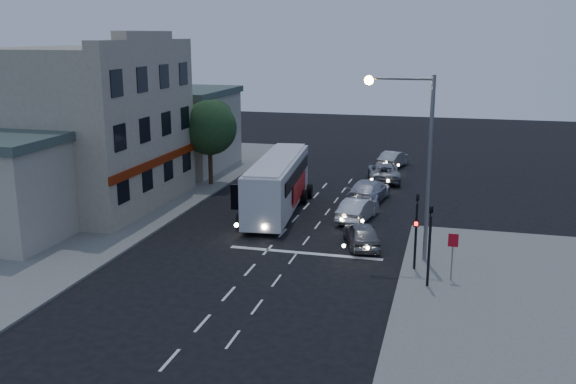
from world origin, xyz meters
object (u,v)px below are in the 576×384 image
(car_sedan_c, at_px, (384,172))
(regulatory_sign, at_px, (453,249))
(tour_bus, at_px, (278,183))
(car_suv, at_px, (362,234))
(traffic_signal_main, at_px, (416,222))
(street_tree, at_px, (209,125))
(streetlight, at_px, (416,147))
(car_sedan_a, at_px, (358,209))
(car_extra, at_px, (394,159))
(traffic_signal_side, at_px, (430,236))
(car_sedan_b, at_px, (369,191))

(car_sedan_c, relative_size, regulatory_sign, 2.27)
(tour_bus, relative_size, car_suv, 2.94)
(traffic_signal_main, relative_size, street_tree, 0.66)
(regulatory_sign, bearing_deg, streetlight, 128.75)
(car_sedan_c, bearing_deg, car_suv, 83.04)
(tour_bus, relative_size, traffic_signal_main, 2.80)
(car_sedan_c, relative_size, traffic_signal_main, 1.22)
(car_suv, height_order, car_sedan_a, car_sedan_a)
(car_extra, xyz_separation_m, regulatory_sign, (5.03, -25.36, 0.91))
(car_suv, height_order, streetlight, streetlight)
(car_extra, distance_m, traffic_signal_side, 26.69)
(car_suv, xyz_separation_m, car_sedan_c, (-0.60, 15.85, 0.03))
(car_sedan_c, height_order, streetlight, streetlight)
(car_sedan_a, xyz_separation_m, car_sedan_c, (0.33, 11.06, 0.01))
(car_sedan_a, relative_size, streetlight, 0.46)
(car_suv, height_order, car_sedan_b, car_sedan_b)
(car_sedan_b, height_order, regulatory_sign, regulatory_sign)
(tour_bus, height_order, traffic_signal_main, traffic_signal_main)
(traffic_signal_side, xyz_separation_m, regulatory_sign, (1.00, 0.96, -0.82))
(car_sedan_b, xyz_separation_m, car_extra, (0.53, 11.83, -0.06))
(traffic_signal_side, relative_size, streetlight, 0.46)
(car_sedan_a, bearing_deg, car_extra, -82.42)
(car_suv, relative_size, car_sedan_c, 0.78)
(street_tree, bearing_deg, car_sedan_c, 20.67)
(tour_bus, relative_size, streetlight, 1.27)
(car_suv, distance_m, traffic_signal_side, 6.44)
(car_sedan_b, bearing_deg, traffic_signal_side, 114.69)
(car_sedan_c, distance_m, regulatory_sign, 20.59)
(regulatory_sign, bearing_deg, street_tree, 138.92)
(traffic_signal_side, bearing_deg, car_extra, 98.70)
(car_suv, height_order, regulatory_sign, regulatory_sign)
(tour_bus, xyz_separation_m, car_sedan_b, (5.21, 4.01, -1.13))
(tour_bus, bearing_deg, traffic_signal_side, -52.45)
(car_suv, relative_size, car_extra, 0.94)
(traffic_signal_main, bearing_deg, car_sedan_b, 107.10)
(car_sedan_b, height_order, car_extra, car_sedan_b)
(streetlight, bearing_deg, car_extra, 97.63)
(car_sedan_b, distance_m, streetlight, 12.69)
(tour_bus, bearing_deg, streetlight, -44.22)
(regulatory_sign, height_order, street_tree, street_tree)
(car_extra, bearing_deg, regulatory_sign, 115.80)
(car_suv, relative_size, traffic_signal_main, 0.95)
(streetlight, bearing_deg, traffic_signal_main, -79.80)
(car_suv, distance_m, traffic_signal_main, 4.58)
(car_sedan_c, height_order, traffic_signal_side, traffic_signal_side)
(car_sedan_b, xyz_separation_m, traffic_signal_main, (3.85, -12.52, 1.68))
(car_suv, bearing_deg, street_tree, -58.86)
(car_sedan_b, distance_m, traffic_signal_side, 15.29)
(regulatory_sign, distance_m, street_tree, 23.40)
(street_tree, bearing_deg, traffic_signal_main, -42.03)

